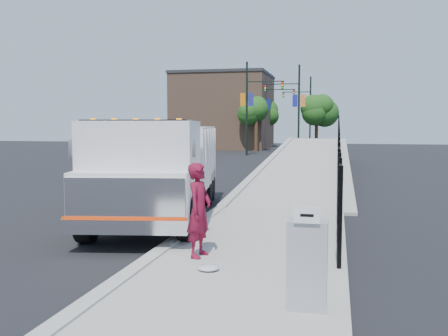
# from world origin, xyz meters

# --- Properties ---
(ground) EXTENTS (120.00, 120.00, 0.00)m
(ground) POSITION_xyz_m (0.00, 0.00, 0.00)
(ground) COLOR black
(ground) RESTS_ON ground
(sidewalk) EXTENTS (3.55, 12.00, 0.12)m
(sidewalk) POSITION_xyz_m (1.93, -2.00, 0.06)
(sidewalk) COLOR #9E998E
(sidewalk) RESTS_ON ground
(curb) EXTENTS (0.30, 12.00, 0.16)m
(curb) POSITION_xyz_m (0.00, -2.00, 0.08)
(curb) COLOR #ADAAA3
(curb) RESTS_ON ground
(ramp) EXTENTS (3.95, 24.06, 3.19)m
(ramp) POSITION_xyz_m (2.12, 16.00, 0.00)
(ramp) COLOR #9E998E
(ramp) RESTS_ON ground
(iron_fence) EXTENTS (0.10, 28.00, 1.80)m
(iron_fence) POSITION_xyz_m (3.55, 12.00, 0.90)
(iron_fence) COLOR black
(iron_fence) RESTS_ON ground
(truck) EXTENTS (4.00, 8.56, 2.82)m
(truck) POSITION_xyz_m (-1.42, 2.24, 1.59)
(truck) COLOR black
(truck) RESTS_ON ground
(worker) EXTENTS (0.53, 0.73, 1.83)m
(worker) POSITION_xyz_m (0.89, -1.78, 1.04)
(worker) COLOR maroon
(worker) RESTS_ON sidewalk
(utility_cabinet) EXTENTS (0.55, 0.40, 1.25)m
(utility_cabinet) POSITION_xyz_m (3.10, -4.09, 0.75)
(utility_cabinet) COLOR gray
(utility_cabinet) RESTS_ON sidewalk
(arrow_sign) EXTENTS (0.35, 0.04, 0.22)m
(arrow_sign) POSITION_xyz_m (3.10, -4.31, 1.48)
(arrow_sign) COLOR white
(arrow_sign) RESTS_ON utility_cabinet
(debris) EXTENTS (0.39, 0.39, 0.10)m
(debris) POSITION_xyz_m (1.30, -2.64, 0.17)
(debris) COLOR silver
(debris) RESTS_ON sidewalk
(light_pole_0) EXTENTS (3.77, 0.22, 8.00)m
(light_pole_0) POSITION_xyz_m (-3.86, 31.50, 4.36)
(light_pole_0) COLOR black
(light_pole_0) RESTS_ON ground
(light_pole_1) EXTENTS (3.78, 0.22, 8.00)m
(light_pole_1) POSITION_xyz_m (-0.26, 34.51, 4.36)
(light_pole_1) COLOR black
(light_pole_1) RESTS_ON ground
(light_pole_2) EXTENTS (3.77, 0.22, 8.00)m
(light_pole_2) POSITION_xyz_m (-3.76, 41.69, 4.36)
(light_pole_2) COLOR black
(light_pole_2) RESTS_ON ground
(light_pole_3) EXTENTS (3.78, 0.22, 8.00)m
(light_pole_3) POSITION_xyz_m (0.15, 46.07, 4.36)
(light_pole_3) COLOR black
(light_pole_3) RESTS_ON ground
(tree_0) EXTENTS (2.50, 2.50, 5.25)m
(tree_0) POSITION_xyz_m (-4.35, 37.80, 3.94)
(tree_0) COLOR #382314
(tree_0) RESTS_ON ground
(tree_1) EXTENTS (2.64, 2.64, 5.32)m
(tree_1) POSITION_xyz_m (1.39, 40.60, 3.95)
(tree_1) COLOR #382314
(tree_1) RESTS_ON ground
(tree_2) EXTENTS (2.77, 2.77, 5.38)m
(tree_2) POSITION_xyz_m (-4.67, 47.32, 3.95)
(tree_2) COLOR #382314
(tree_2) RESTS_ON ground
(building) EXTENTS (10.00, 10.00, 8.00)m
(building) POSITION_xyz_m (-9.00, 44.00, 4.00)
(building) COLOR #8C664C
(building) RESTS_ON ground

